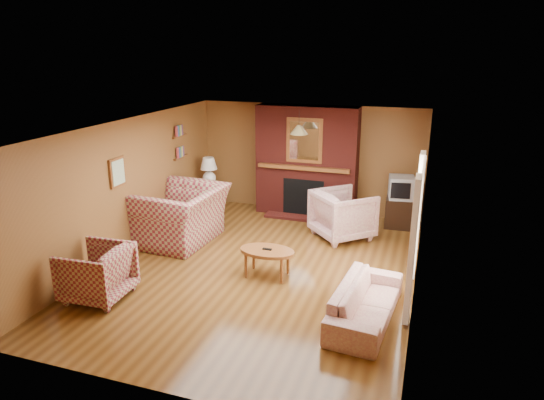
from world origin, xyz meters
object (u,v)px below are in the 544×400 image
(coffee_table, at_px, (267,253))
(tv_stand, at_px, (399,212))
(plaid_armchair, at_px, (97,273))
(crt_tv, at_px, (402,188))
(floral_sofa, at_px, (366,302))
(floral_armchair, at_px, (343,214))
(plaid_loveseat, at_px, (181,215))
(table_lamp, at_px, (209,170))
(fireplace, at_px, (307,162))
(side_table, at_px, (210,198))

(coffee_table, height_order, tv_stand, tv_stand)
(plaid_armchair, relative_size, crt_tv, 1.59)
(coffee_table, relative_size, crt_tv, 1.60)
(floral_sofa, bearing_deg, floral_armchair, 21.79)
(plaid_loveseat, relative_size, table_lamp, 2.64)
(crt_tv, bearing_deg, table_lamp, -175.26)
(plaid_loveseat, bearing_deg, floral_armchair, 115.39)
(plaid_loveseat, xyz_separation_m, plaid_armchair, (-0.10, -2.37, -0.12))
(plaid_armchair, bearing_deg, table_lamp, 179.50)
(fireplace, bearing_deg, floral_sofa, -64.84)
(fireplace, bearing_deg, crt_tv, -5.30)
(plaid_armchair, bearing_deg, side_table, 179.50)
(floral_armchair, xyz_separation_m, coffee_table, (-0.84, -2.08, -0.07))
(side_table, height_order, tv_stand, side_table)
(plaid_loveseat, distance_m, coffee_table, 2.23)
(side_table, height_order, crt_tv, crt_tv)
(table_lamp, distance_m, crt_tv, 4.17)
(side_table, bearing_deg, floral_armchair, -10.87)
(floral_armchair, xyz_separation_m, crt_tv, (1.01, 0.95, 0.38))
(floral_sofa, bearing_deg, fireplace, 30.44)
(plaid_armchair, height_order, floral_sofa, plaid_armchair)
(plaid_armchair, xyz_separation_m, tv_stand, (4.00, 4.51, -0.10))
(fireplace, xyz_separation_m, plaid_loveseat, (-1.85, -2.32, -0.66))
(floral_sofa, distance_m, table_lamp, 5.37)
(fireplace, distance_m, table_lamp, 2.18)
(floral_sofa, distance_m, tv_stand, 3.86)
(fireplace, xyz_separation_m, crt_tv, (2.05, -0.19, -0.33))
(fireplace, height_order, side_table, fireplace)
(plaid_armchair, relative_size, table_lamp, 1.46)
(floral_sofa, distance_m, coffee_table, 1.90)
(plaid_armchair, distance_m, crt_tv, 6.04)
(plaid_armchair, relative_size, tv_stand, 1.44)
(floral_sofa, distance_m, crt_tv, 3.90)
(floral_sofa, relative_size, crt_tv, 3.19)
(tv_stand, relative_size, crt_tv, 1.10)
(plaid_loveseat, relative_size, crt_tv, 2.88)
(fireplace, height_order, plaid_armchair, fireplace)
(floral_armchair, bearing_deg, tv_stand, -89.65)
(floral_armchair, xyz_separation_m, side_table, (-3.14, 0.60, -0.15))
(plaid_armchair, distance_m, side_table, 4.16)
(plaid_armchair, xyz_separation_m, coffee_table, (2.15, 1.48, -0.00))
(side_table, height_order, table_lamp, table_lamp)
(plaid_loveseat, bearing_deg, coffee_table, 69.51)
(table_lamp, bearing_deg, floral_armchair, -10.87)
(plaid_loveseat, xyz_separation_m, crt_tv, (3.90, 2.13, 0.32))
(plaid_loveseat, distance_m, table_lamp, 1.86)
(plaid_loveseat, distance_m, tv_stand, 4.45)
(crt_tv, bearing_deg, side_table, -175.26)
(fireplace, distance_m, floral_sofa, 4.56)
(fireplace, bearing_deg, plaid_armchair, -112.56)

